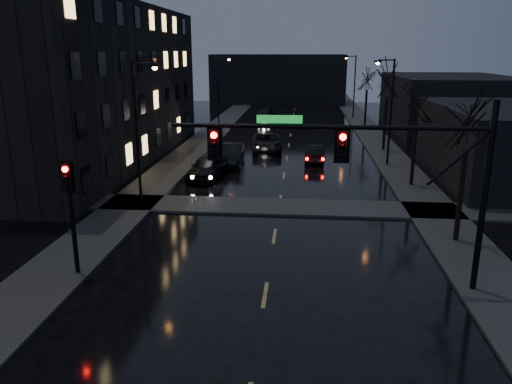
% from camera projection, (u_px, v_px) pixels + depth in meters
% --- Properties ---
extents(sidewalk_left, '(3.00, 140.00, 0.12)m').
position_uv_depth(sidewalk_left, '(193.00, 149.00, 44.72)').
color(sidewalk_left, '#2D2D2B').
rests_on(sidewalk_left, ground).
extents(sidewalk_right, '(3.00, 140.00, 0.12)m').
position_uv_depth(sidewalk_right, '(386.00, 152.00, 43.21)').
color(sidewalk_right, '#2D2D2B').
rests_on(sidewalk_right, ground).
extents(sidewalk_cross, '(40.00, 3.00, 0.12)m').
position_uv_depth(sidewalk_cross, '(279.00, 207.00, 28.16)').
color(sidewalk_cross, '#2D2D2B').
rests_on(sidewalk_cross, ground).
extents(apartment_block, '(12.00, 30.00, 12.00)m').
position_uv_depth(apartment_block, '(76.00, 85.00, 39.02)').
color(apartment_block, black).
rests_on(apartment_block, ground).
extents(commercial_right_far, '(12.00, 18.00, 6.00)m').
position_uv_depth(commercial_right_far, '(449.00, 104.00, 54.11)').
color(commercial_right_far, black).
rests_on(commercial_right_far, ground).
extents(far_block, '(22.00, 10.00, 8.00)m').
position_uv_depth(far_block, '(278.00, 79.00, 84.35)').
color(far_block, black).
rests_on(far_block, ground).
extents(signal_mast, '(11.11, 0.41, 7.00)m').
position_uv_depth(signal_mast, '(378.00, 160.00, 17.40)').
color(signal_mast, black).
rests_on(signal_mast, ground).
extents(signal_pole_left, '(0.35, 0.41, 4.53)m').
position_uv_depth(signal_pole_left, '(70.00, 202.00, 18.91)').
color(signal_pole_left, black).
rests_on(signal_pole_left, ground).
extents(tree_near, '(3.52, 3.52, 8.08)m').
position_uv_depth(tree_near, '(471.00, 107.00, 21.42)').
color(tree_near, black).
rests_on(tree_near, ground).
extents(tree_mid_a, '(3.30, 3.30, 7.58)m').
position_uv_depth(tree_mid_a, '(419.00, 96.00, 31.11)').
color(tree_mid_a, black).
rests_on(tree_mid_a, ground).
extents(tree_mid_b, '(3.74, 3.74, 8.59)m').
position_uv_depth(tree_mid_b, '(388.00, 75.00, 42.39)').
color(tree_mid_b, black).
rests_on(tree_mid_b, ground).
extents(tree_far, '(3.43, 3.43, 7.88)m').
position_uv_depth(tree_far, '(368.00, 74.00, 55.95)').
color(tree_far, black).
rests_on(tree_far, ground).
extents(streetlight_l_near, '(1.53, 0.28, 8.00)m').
position_uv_depth(streetlight_l_near, '(140.00, 123.00, 27.06)').
color(streetlight_l_near, black).
rests_on(streetlight_l_near, ground).
extents(streetlight_l_far, '(1.53, 0.28, 8.00)m').
position_uv_depth(streetlight_l_far, '(220.00, 88.00, 52.93)').
color(streetlight_l_far, black).
rests_on(streetlight_l_far, ground).
extents(streetlight_r_mid, '(1.53, 0.28, 8.00)m').
position_uv_depth(streetlight_r_mid, '(388.00, 103.00, 37.22)').
color(streetlight_r_mid, black).
rests_on(streetlight_r_mid, ground).
extents(streetlight_r_far, '(1.53, 0.28, 8.00)m').
position_uv_depth(streetlight_r_far, '(353.00, 81.00, 64.04)').
color(streetlight_r_far, black).
rests_on(streetlight_r_far, ground).
extents(oncoming_car_a, '(2.55, 5.04, 1.65)m').
position_uv_depth(oncoming_car_a, '(208.00, 167.00, 34.37)').
color(oncoming_car_a, black).
rests_on(oncoming_car_a, ground).
extents(oncoming_car_b, '(1.92, 5.02, 1.63)m').
position_uv_depth(oncoming_car_b, '(231.00, 155.00, 38.55)').
color(oncoming_car_b, black).
rests_on(oncoming_car_b, ground).
extents(oncoming_car_c, '(3.02, 5.69, 1.52)m').
position_uv_depth(oncoming_car_c, '(267.00, 142.00, 44.13)').
color(oncoming_car_c, black).
rests_on(oncoming_car_c, ground).
extents(oncoming_car_d, '(2.50, 4.92, 1.37)m').
position_uv_depth(oncoming_car_d, '(265.00, 114.00, 64.33)').
color(oncoming_car_d, black).
rests_on(oncoming_car_d, ground).
extents(lead_car, '(1.55, 4.32, 1.42)m').
position_uv_depth(lead_car, '(314.00, 153.00, 39.64)').
color(lead_car, black).
rests_on(lead_car, ground).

